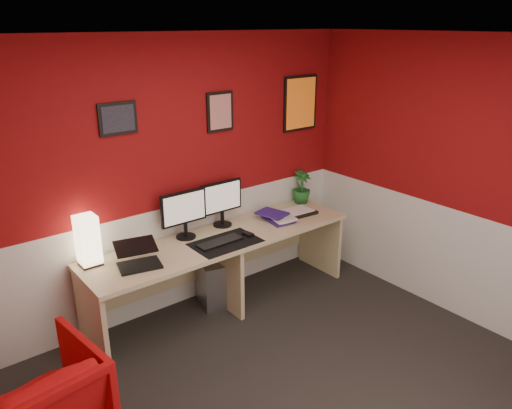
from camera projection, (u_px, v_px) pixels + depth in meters
The scene contains 24 objects.
ground at pixel (295, 407), 3.53m from camera, with size 4.00×3.50×0.01m, color black.
ceiling at pixel (308, 36), 2.66m from camera, with size 4.00×3.50×0.01m, color white.
wall_back at pixel (164, 181), 4.38m from camera, with size 4.00×0.01×2.50m, color maroon.
wall_right at pixel (471, 186), 4.26m from camera, with size 0.01×3.50×2.50m, color maroon.
wainscot_back at pixel (170, 258), 4.64m from camera, with size 4.00×0.01×1.00m, color silver.
wainscot_right at pixel (458, 264), 4.52m from camera, with size 0.01×3.50×1.00m, color silver.
desk at pixel (224, 272), 4.65m from camera, with size 2.60×0.65×0.73m, color #D0BA85.
shoji_lamp at pixel (88, 242), 3.94m from camera, with size 0.16×0.16×0.40m, color #FFE5B2.
laptop at pixel (139, 254), 3.94m from camera, with size 0.33×0.23×0.22m, color black.
monitor_left at pixel (184, 208), 4.41m from camera, with size 0.45×0.06×0.58m, color black.
monitor_right at pixel (222, 197), 4.68m from camera, with size 0.45×0.06×0.58m, color black.
desk_mat at pixel (226, 243), 4.40m from camera, with size 0.60×0.38×0.01m, color black.
keyboard at pixel (220, 242), 4.38m from camera, with size 0.42×0.14×0.02m, color black.
mouse at pixel (248, 234), 4.53m from camera, with size 0.06×0.10×0.03m, color black.
book_bottom at pixel (269, 222), 4.83m from camera, with size 0.22×0.30×0.03m, color navy.
book_middle at pixel (271, 219), 4.83m from camera, with size 0.22×0.31×0.02m, color silver.
book_top at pixel (266, 217), 4.81m from camera, with size 0.21×0.29×0.03m, color navy.
zen_tray at pixel (297, 212), 5.06m from camera, with size 0.35×0.25×0.03m, color black.
potted_plant at pixel (301, 187), 5.32m from camera, with size 0.20×0.20×0.35m, color #19591E.
pc_tower at pixel (209, 281), 4.79m from camera, with size 0.20×0.45×0.45m, color #99999E.
armchair at pixel (38, 402), 3.11m from camera, with size 0.72×0.74×0.67m, color red.
art_left at pixel (118, 119), 3.94m from camera, with size 0.32×0.02×0.26m, color black.
art_center at pixel (220, 112), 4.53m from camera, with size 0.28×0.02×0.36m, color red.
art_right at pixel (300, 103), 5.12m from camera, with size 0.44×0.02×0.56m, color orange.
Camera 1 is at (-1.96, -2.03, 2.58)m, focal length 34.88 mm.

